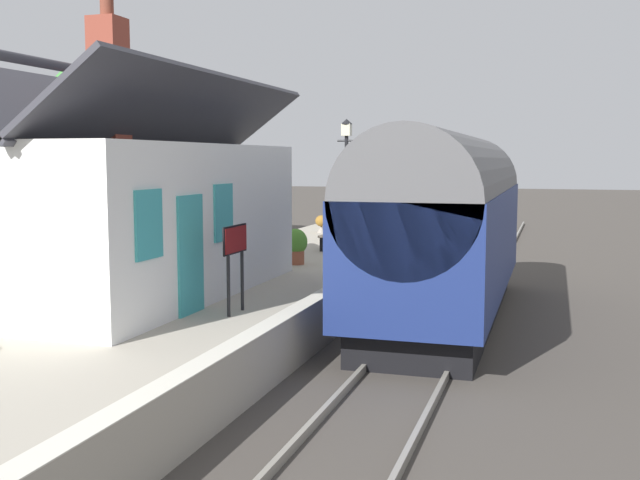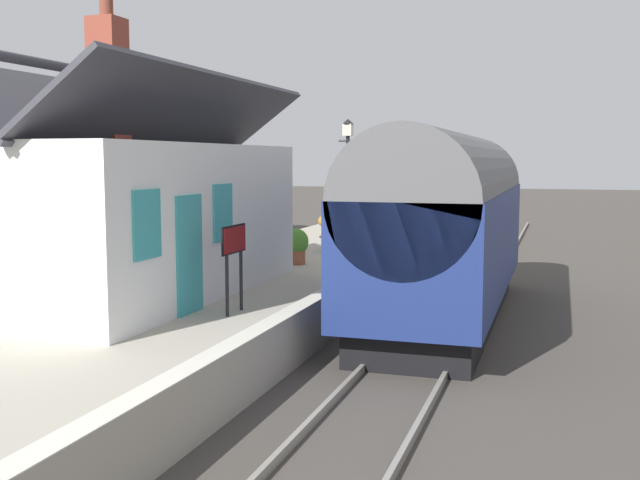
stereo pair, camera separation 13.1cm
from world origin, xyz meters
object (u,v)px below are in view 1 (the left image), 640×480
at_px(bench_near_building, 348,226).
at_px(bench_mid_platform, 367,222).
at_px(station_building, 149,214).
at_px(bench_by_lamp, 382,217).
at_px(bench_platform_end, 334,234).
at_px(planter_bench_left, 272,244).
at_px(planter_edge_far, 270,241).
at_px(planter_corner_building, 364,218).
at_px(tree_distant, 190,156).
at_px(train, 446,224).
at_px(planter_edge_near, 389,219).
at_px(lamp_post_platform, 346,162).
at_px(station_sign_board, 235,247).
at_px(planter_bench_right, 321,223).
at_px(tree_behind_building, 92,117).
at_px(planter_by_door, 296,245).

distance_m(bench_near_building, bench_mid_platform, 2.08).
xyz_separation_m(station_building, bench_by_lamp, (15.49, -1.32, -1.16)).
distance_m(bench_platform_end, planter_bench_left, 2.06).
relative_size(bench_mid_platform, planter_edge_far, 1.62).
height_order(planter_corner_building, tree_distant, tree_distant).
xyz_separation_m(train, planter_edge_near, (13.21, 4.12, -0.96)).
xyz_separation_m(planter_edge_far, tree_distant, (12.68, 8.84, 2.41)).
xyz_separation_m(bench_by_lamp, lamp_post_platform, (-9.16, -1.04, 2.16)).
xyz_separation_m(bench_mid_platform, tree_distant, (5.54, 9.85, 2.39)).
relative_size(train, planter_corner_building, 10.03).
bearing_deg(bench_near_building, station_sign_board, -174.02).
relative_size(station_building, planter_bench_right, 12.83).
bearing_deg(planter_edge_far, lamp_post_platform, -82.09).
height_order(bench_by_lamp, tree_behind_building, tree_behind_building).
xyz_separation_m(bench_near_building, planter_bench_right, (2.19, 1.60, -0.12)).
bearing_deg(bench_platform_end, tree_distant, 44.16).
bearing_deg(planter_edge_far, bench_by_lamp, -6.49).
bearing_deg(bench_by_lamp, lamp_post_platform, -173.55).
distance_m(bench_by_lamp, planter_edge_far, 9.52).
bearing_deg(lamp_post_platform, bench_by_lamp, 6.45).
distance_m(planter_corner_building, station_sign_board, 18.37).
height_order(planter_bench_right, tree_behind_building, tree_behind_building).
bearing_deg(planter_bench_left, planter_edge_near, -7.19).
xyz_separation_m(planter_by_door, tree_behind_building, (8.44, 11.67, 3.92)).
height_order(train, bench_mid_platform, train).
bearing_deg(train, lamp_post_platform, 52.05).
relative_size(bench_near_building, bench_by_lamp, 1.00).
distance_m(bench_platform_end, planter_corner_building, 8.69).
xyz_separation_m(bench_mid_platform, planter_by_door, (-8.11, -0.08, 0.02)).
bearing_deg(bench_platform_end, bench_mid_platform, 1.70).
height_order(planter_edge_far, planter_bench_right, planter_edge_far).
bearing_deg(bench_near_building, bench_platform_end, -173.67).
bearing_deg(train, planter_bench_left, 61.09).
relative_size(bench_near_building, planter_edge_near, 1.88).
relative_size(lamp_post_platform, tree_distant, 0.66).
xyz_separation_m(station_building, tree_distant, (18.72, 8.60, 1.23)).
xyz_separation_m(planter_edge_far, station_sign_board, (-7.23, -2.14, 0.73)).
height_order(bench_mid_platform, planter_corner_building, bench_mid_platform).
height_order(planter_bench_right, station_sign_board, station_sign_board).
relative_size(planter_edge_far, planter_bench_right, 1.33).
bearing_deg(bench_by_lamp, tree_distant, 71.97).
bearing_deg(planter_corner_building, bench_by_lamp, -143.96).
bearing_deg(bench_by_lamp, planter_edge_near, 2.92).
bearing_deg(planter_by_door, station_sign_board, -170.49).
relative_size(planter_edge_far, tree_behind_building, 0.11).
height_order(station_building, planter_by_door, station_building).
bearing_deg(planter_edge_far, station_sign_board, -163.49).
relative_size(planter_edge_far, planter_edge_near, 1.17).
height_order(planter_bench_right, lamp_post_platform, lamp_post_platform).
bearing_deg(tree_distant, bench_near_building, -128.12).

